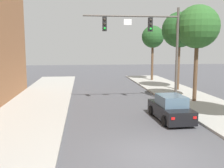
# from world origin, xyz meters

# --- Properties ---
(ground_plane) EXTENTS (120.00, 120.00, 0.00)m
(ground_plane) POSITION_xyz_m (0.00, 0.00, 0.00)
(ground_plane) COLOR #4C4C51
(traffic_signal_mast) EXTENTS (7.52, 0.38, 7.50)m
(traffic_signal_mast) POSITION_xyz_m (2.43, 9.66, 5.39)
(traffic_signal_mast) COLOR #514C47
(traffic_signal_mast) RESTS_ON sidewalk_right
(car_lead_black) EXTENTS (1.92, 4.28, 1.60)m
(car_lead_black) POSITION_xyz_m (2.55, 5.12, 0.72)
(car_lead_black) COLOR black
(car_lead_black) RESTS_ON ground
(street_tree_second) EXTENTS (3.49, 3.49, 7.82)m
(street_tree_second) POSITION_xyz_m (6.38, 10.00, 6.19)
(street_tree_second) COLOR brown
(street_tree_second) RESTS_ON sidewalk_right
(street_tree_third) EXTENTS (3.64, 3.64, 8.07)m
(street_tree_third) POSITION_xyz_m (7.14, 15.83, 6.36)
(street_tree_third) COLOR brown
(street_tree_third) RESTS_ON sidewalk_right
(street_tree_farthest) EXTENTS (2.98, 2.98, 7.39)m
(street_tree_farthest) POSITION_xyz_m (6.67, 24.21, 5.99)
(street_tree_farthest) COLOR brown
(street_tree_farthest) RESTS_ON sidewalk_right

